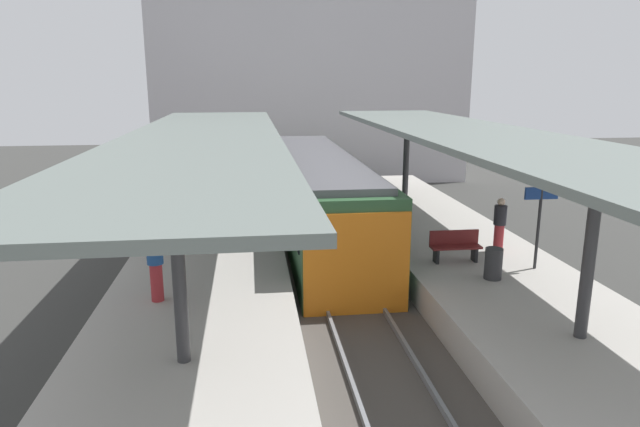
{
  "coord_description": "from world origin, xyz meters",
  "views": [
    {
      "loc": [
        -2.52,
        -14.2,
        5.9
      ],
      "look_at": [
        -0.21,
        4.03,
        1.48
      ],
      "focal_mm": 31.19,
      "sensor_mm": 36.0,
      "label": 1
    }
  ],
  "objects_px": {
    "platform_bench": "(455,245)",
    "litter_bin": "(493,264)",
    "passenger_near_bench": "(500,224)",
    "passenger_mid_platform": "(155,264)",
    "commuter_train": "(320,197)",
    "platform_sign": "(540,209)"
  },
  "relations": [
    {
      "from": "commuter_train",
      "to": "passenger_near_bench",
      "type": "height_order",
      "value": "commuter_train"
    },
    {
      "from": "litter_bin",
      "to": "passenger_near_bench",
      "type": "xyz_separation_m",
      "value": [
        1.14,
        2.19,
        0.43
      ]
    },
    {
      "from": "platform_bench",
      "to": "passenger_near_bench",
      "type": "bearing_deg",
      "value": 24.17
    },
    {
      "from": "commuter_train",
      "to": "platform_bench",
      "type": "bearing_deg",
      "value": -61.92
    },
    {
      "from": "commuter_train",
      "to": "litter_bin",
      "type": "xyz_separation_m",
      "value": [
        3.48,
        -7.15,
        -0.33
      ]
    },
    {
      "from": "litter_bin",
      "to": "passenger_near_bench",
      "type": "relative_size",
      "value": 0.5
    },
    {
      "from": "commuter_train",
      "to": "platform_bench",
      "type": "height_order",
      "value": "commuter_train"
    },
    {
      "from": "platform_bench",
      "to": "passenger_near_bench",
      "type": "xyz_separation_m",
      "value": [
        1.6,
        0.72,
        0.36
      ]
    },
    {
      "from": "commuter_train",
      "to": "platform_sign",
      "type": "relative_size",
      "value": 6.44
    },
    {
      "from": "passenger_mid_platform",
      "to": "platform_bench",
      "type": "bearing_deg",
      "value": 13.63
    },
    {
      "from": "passenger_near_bench",
      "to": "commuter_train",
      "type": "bearing_deg",
      "value": 133.01
    },
    {
      "from": "commuter_train",
      "to": "platform_sign",
      "type": "distance_m",
      "value": 8.24
    },
    {
      "from": "platform_bench",
      "to": "platform_sign",
      "type": "xyz_separation_m",
      "value": [
        1.92,
        -0.85,
        1.16
      ]
    },
    {
      "from": "platform_bench",
      "to": "passenger_mid_platform",
      "type": "height_order",
      "value": "passenger_mid_platform"
    },
    {
      "from": "platform_bench",
      "to": "litter_bin",
      "type": "xyz_separation_m",
      "value": [
        0.46,
        -1.47,
        -0.06
      ]
    },
    {
      "from": "platform_bench",
      "to": "litter_bin",
      "type": "distance_m",
      "value": 1.54
    },
    {
      "from": "commuter_train",
      "to": "litter_bin",
      "type": "bearing_deg",
      "value": -64.02
    },
    {
      "from": "litter_bin",
      "to": "platform_sign",
      "type": "bearing_deg",
      "value": 23.13
    },
    {
      "from": "platform_bench",
      "to": "litter_bin",
      "type": "relative_size",
      "value": 1.75
    },
    {
      "from": "commuter_train",
      "to": "passenger_near_bench",
      "type": "relative_size",
      "value": 8.92
    },
    {
      "from": "commuter_train",
      "to": "platform_sign",
      "type": "xyz_separation_m",
      "value": [
        4.95,
        -6.52,
        0.9
      ]
    },
    {
      "from": "platform_sign",
      "to": "litter_bin",
      "type": "xyz_separation_m",
      "value": [
        -1.46,
        -0.62,
        -1.22
      ]
    }
  ]
}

